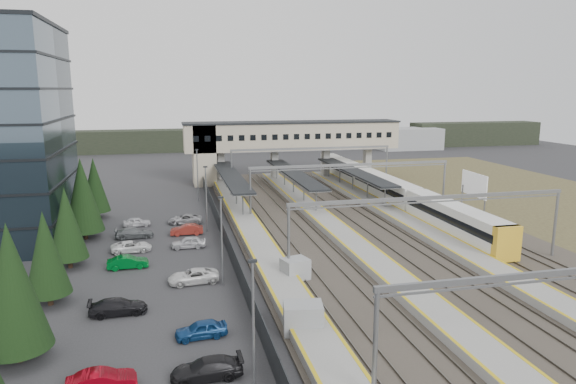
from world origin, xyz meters
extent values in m
plane|color=#2B2B2D|center=(0.00, 0.00, 0.00)|extent=(220.00, 220.00, 0.00)
cylinder|color=black|center=(-22.00, -18.00, 0.60)|extent=(0.44, 0.44, 1.20)
cone|color=black|center=(-22.00, -18.00, 5.10)|extent=(4.26, 4.26, 8.20)
cylinder|color=black|center=(-22.00, -9.00, 0.60)|extent=(0.44, 0.44, 1.20)
cone|color=black|center=(-22.00, -9.00, 4.40)|extent=(3.54, 3.54, 6.80)
cylinder|color=black|center=(-22.00, 0.00, 0.60)|extent=(0.44, 0.44, 1.20)
cone|color=black|center=(-22.00, 0.00, 4.50)|extent=(3.64, 3.64, 7.00)
cylinder|color=black|center=(-22.00, 10.00, 0.60)|extent=(0.44, 0.44, 1.20)
cone|color=black|center=(-22.00, 10.00, 5.25)|extent=(4.42, 4.42, 8.50)
cylinder|color=black|center=(-22.00, 20.00, 0.60)|extent=(0.44, 0.44, 1.20)
cone|color=black|center=(-22.00, 20.00, 4.60)|extent=(3.74, 3.74, 7.20)
imported|color=maroon|center=(-16.50, -22.70, 0.64)|extent=(4.03, 1.76, 1.29)
imported|color=black|center=(-16.50, -12.10, 0.63)|extent=(4.44, 1.96, 1.27)
imported|color=#025319|center=(-16.50, -1.50, 0.64)|extent=(3.91, 1.50, 1.27)
imported|color=white|center=(-16.50, 3.80, 0.59)|extent=(4.38, 2.30, 1.18)
imported|color=#575B5E|center=(-16.50, 9.10, 0.63)|extent=(4.44, 1.99, 1.27)
imported|color=silver|center=(-16.50, 14.40, 0.58)|extent=(3.49, 1.64, 1.16)
imported|color=black|center=(-10.50, -22.70, 0.63)|extent=(4.38, 1.85, 1.26)
imported|color=navy|center=(-10.50, -17.40, 0.62)|extent=(3.76, 1.81, 1.24)
imported|color=silver|center=(-10.50, -6.80, 0.63)|extent=(4.68, 2.42, 1.26)
imported|color=#BDBDC2|center=(-10.50, 3.80, 0.64)|extent=(3.78, 1.57, 1.28)
imported|color=maroon|center=(-10.50, 9.10, 0.63)|extent=(3.88, 1.42, 1.27)
imported|color=#A09FA3|center=(-10.50, 14.40, 0.61)|extent=(4.56, 2.44, 1.22)
cylinder|color=slate|center=(-8.00, -25.00, 4.00)|extent=(0.16, 0.16, 8.00)
cube|color=black|center=(-8.00, -25.00, 8.00)|extent=(0.50, 0.25, 0.15)
cylinder|color=slate|center=(-8.00, -8.00, 4.00)|extent=(0.16, 0.16, 8.00)
cube|color=black|center=(-8.00, -8.00, 8.00)|extent=(0.50, 0.25, 0.15)
cylinder|color=slate|center=(-8.00, 10.00, 4.00)|extent=(0.16, 0.16, 8.00)
cube|color=black|center=(-8.00, 10.00, 8.00)|extent=(0.50, 0.25, 0.15)
cylinder|color=slate|center=(-8.00, 28.00, 4.00)|extent=(0.16, 0.16, 8.00)
cube|color=black|center=(-8.00, 28.00, 8.00)|extent=(0.50, 0.25, 0.15)
cube|color=#26282B|center=(-6.50, 5.00, 1.00)|extent=(0.08, 90.00, 2.00)
cube|color=#939597|center=(-3.42, -18.52, 1.15)|extent=(3.05, 2.45, 2.29)
cube|color=#939597|center=(-1.46, -8.33, 1.04)|extent=(2.70, 2.43, 2.08)
cube|color=#38312C|center=(12.00, 5.00, 0.10)|extent=(34.00, 90.00, 0.20)
cube|color=#59544C|center=(-0.72, 5.00, 0.28)|extent=(0.08, 90.00, 0.14)
cube|color=#59544C|center=(0.72, 5.00, 0.28)|extent=(0.08, 90.00, 0.14)
cube|color=#59544C|center=(3.28, 5.00, 0.28)|extent=(0.08, 90.00, 0.14)
cube|color=#59544C|center=(4.72, 5.00, 0.28)|extent=(0.08, 90.00, 0.14)
cube|color=#59544C|center=(9.28, 5.00, 0.28)|extent=(0.08, 90.00, 0.14)
cube|color=#59544C|center=(10.72, 5.00, 0.28)|extent=(0.08, 90.00, 0.14)
cube|color=#59544C|center=(13.28, 5.00, 0.28)|extent=(0.08, 90.00, 0.14)
cube|color=#59544C|center=(14.72, 5.00, 0.28)|extent=(0.08, 90.00, 0.14)
cube|color=#59544C|center=(19.28, 5.00, 0.28)|extent=(0.08, 90.00, 0.14)
cube|color=#59544C|center=(20.72, 5.00, 0.28)|extent=(0.08, 90.00, 0.14)
cube|color=#59544C|center=(23.28, 5.00, 0.28)|extent=(0.08, 90.00, 0.14)
cube|color=#59544C|center=(24.72, 5.00, 0.28)|extent=(0.08, 90.00, 0.14)
cube|color=gray|center=(-3.00, 5.00, 0.45)|extent=(3.20, 82.00, 0.90)
cube|color=gold|center=(-4.45, 5.00, 0.91)|extent=(0.25, 82.00, 0.02)
cube|color=gold|center=(-1.55, 5.00, 0.91)|extent=(0.25, 82.00, 0.02)
cube|color=gray|center=(7.00, 5.00, 0.45)|extent=(3.20, 82.00, 0.90)
cube|color=gold|center=(5.55, 5.00, 0.91)|extent=(0.25, 82.00, 0.02)
cube|color=gold|center=(8.45, 5.00, 0.91)|extent=(0.25, 82.00, 0.02)
cube|color=gray|center=(17.00, 5.00, 0.45)|extent=(3.20, 82.00, 0.90)
cube|color=gold|center=(15.55, 5.00, 0.91)|extent=(0.25, 82.00, 0.02)
cube|color=gold|center=(18.45, 5.00, 0.91)|extent=(0.25, 82.00, 0.02)
cube|color=black|center=(-3.00, 27.00, 4.00)|extent=(3.00, 30.00, 0.25)
cube|color=slate|center=(-3.00, 27.00, 3.85)|extent=(3.10, 30.00, 0.12)
cylinder|color=slate|center=(-3.00, 14.00, 2.40)|extent=(0.20, 0.20, 3.10)
cylinder|color=slate|center=(-3.00, 20.50, 2.40)|extent=(0.20, 0.20, 3.10)
cylinder|color=slate|center=(-3.00, 27.00, 2.40)|extent=(0.20, 0.20, 3.10)
cylinder|color=slate|center=(-3.00, 33.50, 2.40)|extent=(0.20, 0.20, 3.10)
cylinder|color=slate|center=(-3.00, 40.00, 2.40)|extent=(0.20, 0.20, 3.10)
cube|color=black|center=(7.00, 27.00, 4.00)|extent=(3.00, 30.00, 0.25)
cube|color=slate|center=(7.00, 27.00, 3.85)|extent=(3.10, 30.00, 0.12)
cylinder|color=slate|center=(7.00, 14.00, 2.40)|extent=(0.20, 0.20, 3.10)
cylinder|color=slate|center=(7.00, 20.50, 2.40)|extent=(0.20, 0.20, 3.10)
cylinder|color=slate|center=(7.00, 27.00, 2.40)|extent=(0.20, 0.20, 3.10)
cylinder|color=slate|center=(7.00, 33.50, 2.40)|extent=(0.20, 0.20, 3.10)
cylinder|color=slate|center=(7.00, 40.00, 2.40)|extent=(0.20, 0.20, 3.10)
cube|color=black|center=(17.00, 27.00, 4.00)|extent=(3.00, 30.00, 0.25)
cube|color=slate|center=(17.00, 27.00, 3.85)|extent=(3.10, 30.00, 0.12)
cylinder|color=slate|center=(17.00, 14.00, 2.40)|extent=(0.20, 0.20, 3.10)
cylinder|color=slate|center=(17.00, 20.50, 2.40)|extent=(0.20, 0.20, 3.10)
cylinder|color=slate|center=(17.00, 27.00, 2.40)|extent=(0.20, 0.20, 3.10)
cylinder|color=slate|center=(17.00, 33.50, 2.40)|extent=(0.20, 0.20, 3.10)
cylinder|color=slate|center=(17.00, 40.00, 2.40)|extent=(0.20, 0.20, 3.10)
cube|color=#B9AB92|center=(10.50, 42.00, 8.50)|extent=(40.00, 6.00, 5.00)
cube|color=black|center=(10.50, 42.00, 11.05)|extent=(40.40, 6.40, 0.30)
cube|color=#B9AB92|center=(-6.00, 42.00, 5.50)|extent=(4.00, 6.00, 11.00)
cube|color=black|center=(-7.50, 38.98, 8.60)|extent=(1.00, 0.06, 1.00)
cube|color=black|center=(-5.50, 38.98, 8.60)|extent=(1.00, 0.06, 1.00)
cube|color=black|center=(-3.50, 38.98, 8.60)|extent=(1.00, 0.06, 1.00)
cube|color=black|center=(-1.50, 38.98, 8.60)|extent=(1.00, 0.06, 1.00)
cube|color=black|center=(0.50, 38.98, 8.60)|extent=(1.00, 0.06, 1.00)
cube|color=black|center=(2.50, 38.98, 8.60)|extent=(1.00, 0.06, 1.00)
cube|color=black|center=(4.50, 38.98, 8.60)|extent=(1.00, 0.06, 1.00)
cube|color=black|center=(6.50, 38.98, 8.60)|extent=(1.00, 0.06, 1.00)
cube|color=black|center=(8.50, 38.98, 8.60)|extent=(1.00, 0.06, 1.00)
cube|color=black|center=(10.50, 38.98, 8.60)|extent=(1.00, 0.06, 1.00)
cube|color=black|center=(12.50, 38.98, 8.60)|extent=(1.00, 0.06, 1.00)
cube|color=black|center=(14.50, 38.98, 8.60)|extent=(1.00, 0.06, 1.00)
cube|color=black|center=(16.50, 38.98, 8.60)|extent=(1.00, 0.06, 1.00)
cube|color=black|center=(18.50, 38.98, 8.60)|extent=(1.00, 0.06, 1.00)
cube|color=black|center=(20.50, 38.98, 8.60)|extent=(1.00, 0.06, 1.00)
cube|color=black|center=(22.50, 38.98, 8.60)|extent=(1.00, 0.06, 1.00)
cube|color=black|center=(24.50, 38.98, 8.60)|extent=(1.00, 0.06, 1.00)
cube|color=black|center=(26.50, 38.98, 8.60)|extent=(1.00, 0.06, 1.00)
cube|color=black|center=(28.50, 38.98, 8.60)|extent=(1.00, 0.06, 1.00)
cube|color=gray|center=(-4.50, 42.00, 3.00)|extent=(1.20, 1.60, 6.00)
cube|color=gray|center=(-3.00, 42.00, 3.00)|extent=(1.20, 1.60, 6.00)
cube|color=gray|center=(7.00, 42.00, 3.00)|extent=(1.20, 1.60, 6.00)
cube|color=gray|center=(17.00, 42.00, 3.00)|extent=(1.20, 1.60, 6.00)
cube|color=gray|center=(25.50, 42.00, 3.00)|extent=(1.20, 1.60, 6.00)
cylinder|color=slate|center=(-2.00, -28.00, 3.50)|extent=(0.28, 0.28, 7.00)
cylinder|color=slate|center=(-2.00, -8.00, 3.50)|extent=(0.28, 0.28, 7.00)
cylinder|color=slate|center=(26.00, -8.00, 3.50)|extent=(0.28, 0.28, 7.00)
cube|color=slate|center=(12.00, -8.00, 7.00)|extent=(28.40, 0.25, 0.35)
cube|color=slate|center=(12.00, -8.00, 6.60)|extent=(28.40, 0.12, 0.12)
cylinder|color=slate|center=(-2.00, 14.00, 3.50)|extent=(0.28, 0.28, 7.00)
cylinder|color=slate|center=(26.00, 14.00, 3.50)|extent=(0.28, 0.28, 7.00)
cube|color=slate|center=(12.00, 14.00, 7.00)|extent=(28.40, 0.25, 0.35)
cube|color=slate|center=(12.00, 14.00, 6.60)|extent=(28.40, 0.12, 0.12)
cylinder|color=slate|center=(-2.00, 34.00, 3.50)|extent=(0.28, 0.28, 7.00)
cylinder|color=slate|center=(26.00, 34.00, 3.50)|extent=(0.28, 0.28, 7.00)
cube|color=slate|center=(12.00, 34.00, 7.00)|extent=(28.40, 0.25, 0.35)
cube|color=slate|center=(12.00, 34.00, 6.60)|extent=(28.40, 0.12, 0.12)
cube|color=silver|center=(20.00, 0.90, 2.09)|extent=(2.79, 19.34, 3.59)
cube|color=black|center=(20.00, 0.90, 2.49)|extent=(2.85, 18.74, 0.90)
cube|color=slate|center=(20.00, 0.90, 0.55)|extent=(2.39, 17.94, 0.50)
cube|color=silver|center=(20.00, 20.84, 2.09)|extent=(2.79, 19.34, 3.59)
cube|color=black|center=(20.00, 20.84, 2.49)|extent=(2.85, 18.74, 0.90)
cube|color=slate|center=(20.00, 20.84, 0.55)|extent=(2.39, 17.94, 0.50)
cube|color=silver|center=(20.00, 40.78, 2.09)|extent=(2.79, 19.34, 3.59)
cube|color=black|center=(20.00, 40.78, 2.49)|extent=(2.85, 18.74, 0.90)
cube|color=slate|center=(20.00, 40.78, 0.55)|extent=(2.39, 17.94, 0.50)
cube|color=gold|center=(20.00, -8.67, 2.09)|extent=(2.81, 0.90, 3.59)
cylinder|color=slate|center=(29.19, 8.67, 1.74)|extent=(0.20, 0.20, 3.48)
cylinder|color=slate|center=(29.19, 14.21, 1.74)|extent=(0.20, 0.20, 3.48)
cube|color=silver|center=(29.19, 11.44, 4.02)|extent=(0.51, 6.53, 3.27)
cube|color=black|center=(-10.00, 95.00, 3.00)|extent=(60.00, 8.00, 6.00)
cube|color=black|center=(40.00, 95.00, 2.50)|extent=(50.00, 8.00, 5.00)
cube|color=black|center=(80.00, 90.00, 3.50)|extent=(40.00, 8.00, 7.00)
cube|color=#939597|center=(55.00, 85.00, 3.00)|extent=(18.00, 10.00, 6.00)
camera|label=1|loc=(-12.13, -51.16, 17.14)|focal=32.00mm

